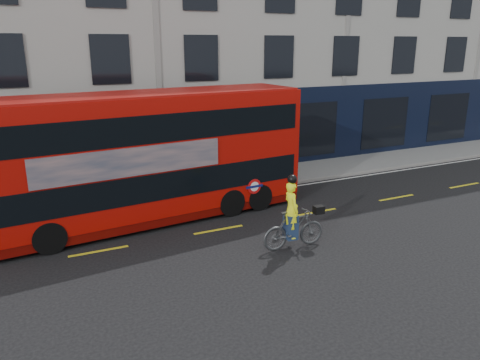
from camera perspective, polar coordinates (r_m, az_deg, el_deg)
ground at (r=14.86m, az=-0.34°, el=-8.08°), size 120.00×120.00×0.00m
pavement at (r=20.53m, az=-8.11°, el=-1.06°), size 60.00×3.00×0.12m
kerb at (r=19.17m, az=-6.74°, el=-2.26°), size 60.00×0.12×0.13m
building_terrace at (r=25.87m, az=-13.43°, el=18.92°), size 50.00×10.07×15.00m
road_edge_line at (r=18.92m, az=-6.44°, el=-2.70°), size 58.00×0.10×0.01m
lane_dashes at (r=16.12m, az=-2.63°, el=-6.07°), size 58.00×0.12×0.01m
bus at (r=16.67m, az=-10.93°, el=2.83°), size 11.46×3.56×4.55m
cyclist at (r=14.55m, az=6.51°, el=-5.34°), size 2.09×0.70×2.38m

